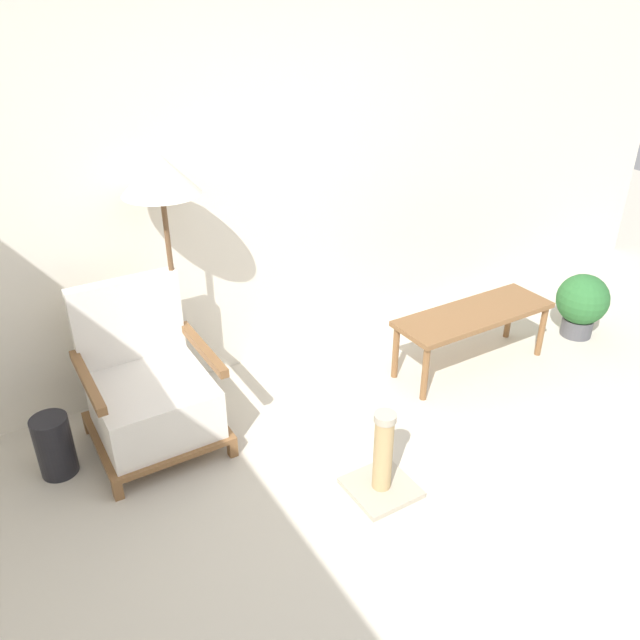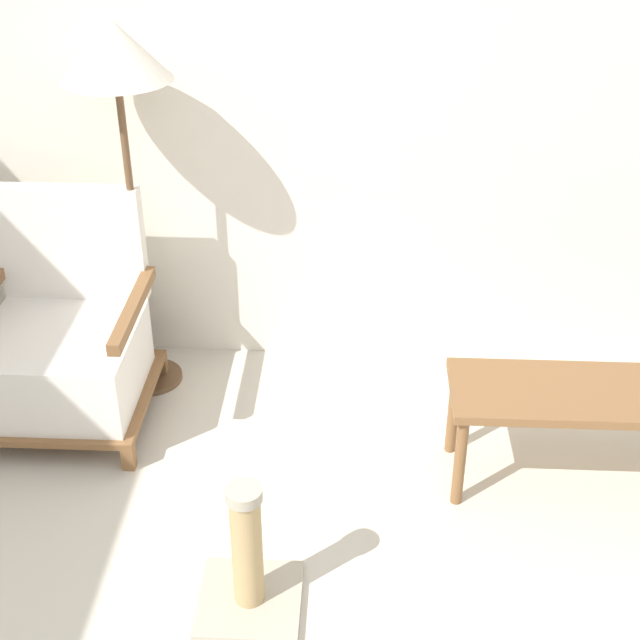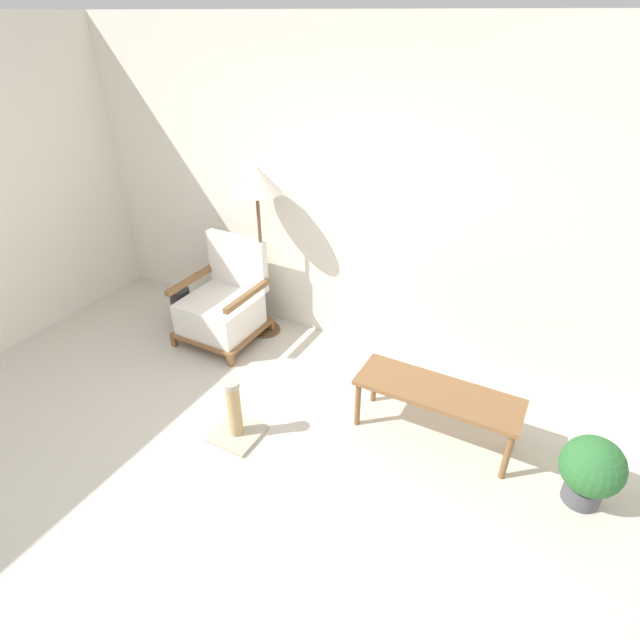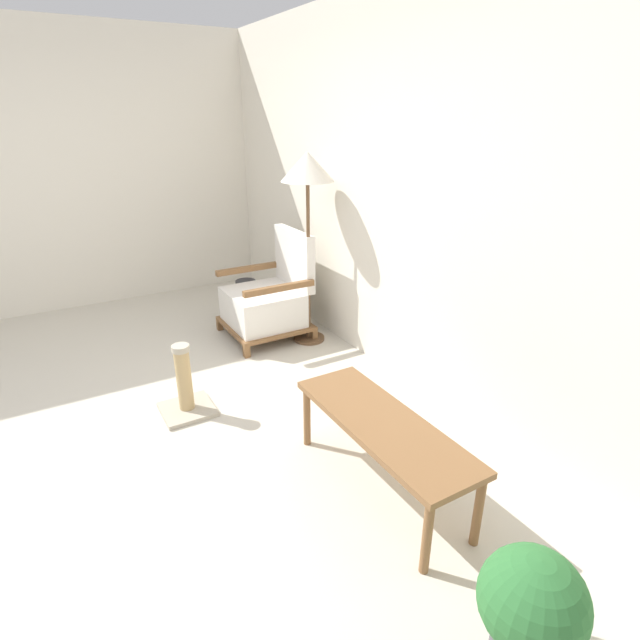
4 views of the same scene
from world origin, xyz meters
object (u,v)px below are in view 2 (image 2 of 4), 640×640
(armchair, at_px, (64,347))
(floor_lamp, at_px, (116,72))
(coffee_table, at_px, (605,402))
(scratching_post, at_px, (248,568))

(armchair, relative_size, floor_lamp, 0.58)
(armchair, height_order, coffee_table, armchair)
(floor_lamp, relative_size, scratching_post, 3.23)
(armchair, xyz_separation_m, coffee_table, (2.16, -0.34, 0.04))
(armchair, bearing_deg, scratching_post, -49.13)
(armchair, bearing_deg, coffee_table, -8.94)
(scratching_post, bearing_deg, armchair, 130.87)
(scratching_post, bearing_deg, coffee_table, 28.59)
(coffee_table, bearing_deg, scratching_post, -151.41)
(floor_lamp, bearing_deg, scratching_post, -64.86)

